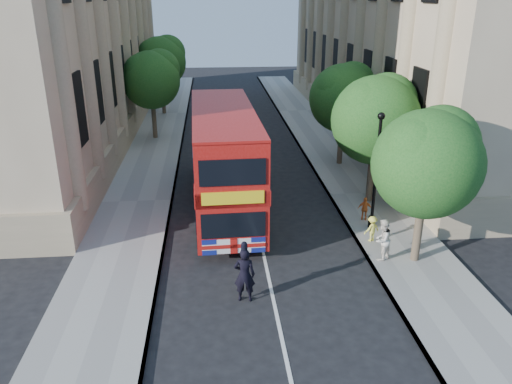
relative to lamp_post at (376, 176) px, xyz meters
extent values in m
plane|color=black|center=(-5.00, -6.00, -2.51)|extent=(120.00, 120.00, 0.00)
cube|color=gray|center=(0.75, 4.00, -2.45)|extent=(3.50, 80.00, 0.12)
cube|color=gray|center=(-10.75, 4.00, -2.45)|extent=(3.50, 80.00, 0.12)
cube|color=tan|center=(8.80, 18.00, 6.49)|extent=(12.00, 38.00, 18.00)
cube|color=tan|center=(-18.80, 18.00, 6.49)|extent=(12.00, 38.00, 18.00)
cylinder|color=#473828|center=(0.80, -3.00, -1.08)|extent=(0.32, 0.32, 2.86)
sphere|color=#194B19|center=(0.80, -3.00, 1.52)|extent=(4.00, 4.00, 4.00)
sphere|color=#194B19|center=(1.40, -2.60, 2.17)|extent=(2.80, 2.80, 2.80)
sphere|color=#194B19|center=(0.30, -3.30, 2.04)|extent=(2.60, 2.60, 2.60)
cylinder|color=#473828|center=(0.80, 3.00, -1.01)|extent=(0.32, 0.32, 2.99)
sphere|color=#194B19|center=(0.80, 3.00, 1.71)|extent=(4.20, 4.20, 4.20)
sphere|color=#194B19|center=(1.40, 3.40, 2.39)|extent=(2.94, 2.94, 2.94)
sphere|color=#194B19|center=(0.30, 2.70, 2.25)|extent=(2.73, 2.73, 2.73)
cylinder|color=#473828|center=(0.80, 9.00, -1.06)|extent=(0.32, 0.32, 2.90)
sphere|color=#194B19|center=(0.80, 9.00, 1.58)|extent=(4.00, 4.00, 4.00)
sphere|color=#194B19|center=(1.40, 9.40, 2.24)|extent=(2.80, 2.80, 2.80)
sphere|color=#194B19|center=(0.30, 8.70, 2.11)|extent=(2.60, 2.60, 2.60)
cylinder|color=#473828|center=(-11.00, 16.00, -1.01)|extent=(0.32, 0.32, 2.99)
sphere|color=#194B19|center=(-11.00, 16.00, 1.71)|extent=(4.00, 4.00, 4.00)
sphere|color=#194B19|center=(-10.40, 16.40, 2.39)|extent=(2.80, 2.80, 2.80)
sphere|color=#194B19|center=(-11.50, 15.70, 2.25)|extent=(2.60, 2.60, 2.60)
cylinder|color=#473828|center=(-11.00, 24.00, -0.93)|extent=(0.32, 0.32, 3.17)
sphere|color=#194B19|center=(-11.00, 24.00, 1.95)|extent=(4.20, 4.20, 4.20)
sphere|color=#194B19|center=(-10.40, 24.40, 2.67)|extent=(2.94, 2.94, 2.94)
sphere|color=#194B19|center=(-11.50, 23.70, 2.53)|extent=(2.73, 2.73, 2.73)
cylinder|color=black|center=(0.00, 0.00, -2.14)|extent=(0.30, 0.30, 0.50)
cylinder|color=black|center=(0.00, 0.00, 0.11)|extent=(0.14, 0.14, 5.00)
sphere|color=black|center=(0.00, 0.00, 2.61)|extent=(0.32, 0.32, 0.32)
cube|color=#A10F0B|center=(-6.38, 2.63, 0.16)|extent=(3.06, 10.53, 4.35)
cube|color=black|center=(-6.38, 2.63, -0.80)|extent=(3.10, 9.87, 0.99)
cube|color=black|center=(-6.38, 2.63, 1.29)|extent=(3.10, 9.87, 0.99)
cube|color=yellow|center=(-6.22, -2.60, 0.30)|extent=(2.31, 0.15, 0.50)
cylinder|color=black|center=(-7.51, -1.10, -1.96)|extent=(0.34, 1.11, 1.10)
cylinder|color=black|center=(-5.03, -1.02, -1.96)|extent=(0.34, 1.11, 1.10)
cylinder|color=black|center=(-7.73, 6.05, -1.96)|extent=(0.34, 1.11, 1.10)
cylinder|color=black|center=(-5.24, 6.13, -1.96)|extent=(0.34, 1.11, 1.10)
cube|color=black|center=(-6.82, 6.04, -1.29)|extent=(1.83, 1.65, 1.90)
cube|color=black|center=(-6.83, 5.27, -1.06)|extent=(1.63, 0.12, 0.63)
cube|color=black|center=(-6.79, 8.02, -1.11)|extent=(1.85, 2.92, 2.26)
cube|color=black|center=(-6.80, 7.48, -2.19)|extent=(1.68, 4.36, 0.23)
cylinder|color=black|center=(-7.63, 5.96, -2.15)|extent=(0.21, 0.73, 0.72)
cylinder|color=black|center=(-6.01, 5.93, -2.15)|extent=(0.21, 0.73, 0.72)
cylinder|color=black|center=(-7.59, 8.94, -2.15)|extent=(0.21, 0.73, 0.72)
cylinder|color=black|center=(-5.97, 8.92, -2.15)|extent=(0.21, 0.73, 0.72)
imported|color=black|center=(-5.98, -5.00, -1.53)|extent=(0.76, 0.55, 1.96)
imported|color=white|center=(-0.51, -2.85, -1.55)|extent=(1.03, 1.02, 1.67)
imported|color=orange|center=(-0.09, 0.77, -1.84)|extent=(0.69, 0.42, 1.09)
imported|color=#F1E952|center=(-0.41, -1.30, -1.84)|extent=(0.81, 0.63, 1.10)
camera|label=1|loc=(-6.90, -19.49, 7.22)|focal=35.00mm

